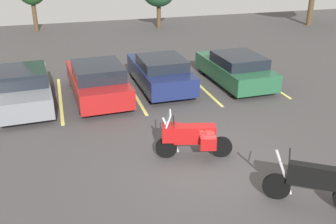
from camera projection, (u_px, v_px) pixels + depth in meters
The scene contains 8 objects.
ground at pixel (202, 164), 10.90m from camera, with size 44.00×44.00×0.10m, color #423F3F.
motorcycle_touring at pixel (191, 136), 10.91m from camera, with size 2.13×1.02×1.40m.
motorcycle_second at pixel (312, 182), 8.93m from camera, with size 1.92×1.34×1.30m.
parking_stripes at pixel (98, 95), 15.62m from camera, with size 14.59×5.01×0.01m.
car_grey at pixel (25, 87), 14.52m from camera, with size 2.01×4.72×1.42m.
car_red at pixel (98, 80), 15.16m from camera, with size 2.14×4.64×1.43m.
car_navy at pixel (160, 72), 16.20m from camera, with size 1.95×4.35×1.36m.
car_green at pixel (235, 69), 16.71m from camera, with size 2.03×4.39×1.33m.
Camera 1 is at (-3.54, -8.76, 5.65)m, focal length 41.78 mm.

